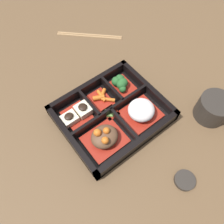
# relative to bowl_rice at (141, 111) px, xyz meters

# --- Properties ---
(ground_plane) EXTENTS (3.00, 3.00, 0.00)m
(ground_plane) POSITION_rel_bowl_rice_xyz_m (0.06, -0.05, -0.03)
(ground_plane) COLOR brown
(bento_base) EXTENTS (0.28, 0.24, 0.01)m
(bento_base) POSITION_rel_bowl_rice_xyz_m (0.06, -0.05, -0.03)
(bento_base) COLOR black
(bento_base) RESTS_ON ground_plane
(bento_rim) EXTENTS (0.28, 0.24, 0.04)m
(bento_rim) POSITION_rel_bowl_rice_xyz_m (0.06, -0.05, -0.01)
(bento_rim) COLOR black
(bento_rim) RESTS_ON ground_plane
(bowl_rice) EXTENTS (0.10, 0.09, 0.05)m
(bowl_rice) POSITION_rel_bowl_rice_xyz_m (0.00, 0.00, 0.00)
(bowl_rice) COLOR maroon
(bowl_rice) RESTS_ON bento_base
(bowl_stew) EXTENTS (0.10, 0.09, 0.05)m
(bowl_stew) POSITION_rel_bowl_rice_xyz_m (0.12, 0.00, -0.00)
(bowl_stew) COLOR maroon
(bowl_stew) RESTS_ON bento_base
(bowl_greens) EXTENTS (0.06, 0.08, 0.04)m
(bowl_greens) POSITION_rel_bowl_rice_xyz_m (-0.02, -0.11, -0.01)
(bowl_greens) COLOR maroon
(bowl_greens) RESTS_ON bento_base
(bowl_carrots) EXTENTS (0.06, 0.08, 0.02)m
(bowl_carrots) POSITION_rel_bowl_rice_xyz_m (0.06, -0.11, -0.02)
(bowl_carrots) COLOR maroon
(bowl_carrots) RESTS_ON bento_base
(bowl_tofu) EXTENTS (0.09, 0.08, 0.03)m
(bowl_tofu) POSITION_rel_bowl_rice_xyz_m (0.14, -0.10, -0.01)
(bowl_tofu) COLOR maroon
(bowl_tofu) RESTS_ON bento_base
(bowl_pickles) EXTENTS (0.04, 0.04, 0.01)m
(bowl_pickles) POSITION_rel_bowl_rice_xyz_m (0.06, -0.05, -0.02)
(bowl_pickles) COLOR maroon
(bowl_pickles) RESTS_ON bento_base
(tea_cup) EXTENTS (0.09, 0.09, 0.07)m
(tea_cup) POSITION_rel_bowl_rice_xyz_m (-0.16, 0.12, 0.00)
(tea_cup) COLOR #2D2823
(tea_cup) RESTS_ON ground_plane
(chopsticks) EXTENTS (0.18, 0.17, 0.01)m
(chopsticks) POSITION_rel_bowl_rice_xyz_m (-0.08, -0.37, -0.03)
(chopsticks) COLOR #A87F51
(chopsticks) RESTS_ON ground_plane
(sauce_dish) EXTENTS (0.05, 0.05, 0.01)m
(sauce_dish) POSITION_rel_bowl_rice_xyz_m (0.03, 0.20, -0.03)
(sauce_dish) COLOR #2D2823
(sauce_dish) RESTS_ON ground_plane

